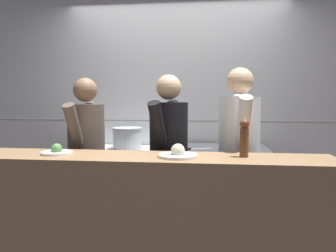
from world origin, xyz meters
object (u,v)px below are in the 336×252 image
at_px(oven_range, 122,188).
at_px(stock_pot, 127,138).
at_px(chefs_knife, 193,149).
at_px(chef_sous, 169,158).
at_px(chef_head_cook, 87,157).
at_px(plated_dish_main, 57,151).
at_px(plated_dish_appetiser, 178,154).
at_px(pepper_mill, 244,137).
at_px(chef_line, 239,156).
at_px(mixing_bowl_steel, 240,143).

xyz_separation_m(oven_range, stock_pot, (0.06, 0.03, 0.55)).
bearing_deg(oven_range, chefs_knife, -12.23).
xyz_separation_m(chefs_knife, chef_sous, (-0.19, -0.47, -0.01)).
relative_size(oven_range, chef_head_cook, 0.68).
xyz_separation_m(plated_dish_main, chef_sous, (0.76, 0.54, -0.13)).
bearing_deg(plated_dish_appetiser, chef_head_cook, 146.96).
distance_m(pepper_mill, chef_line, 0.55).
bearing_deg(chef_line, chef_sous, 177.11).
bearing_deg(mixing_bowl_steel, pepper_mill, -94.59).
height_order(chef_sous, chef_line, chef_line).
distance_m(mixing_bowl_steel, chef_head_cook, 1.58).
xyz_separation_m(pepper_mill, chef_line, (0.02, 0.50, -0.22)).
bearing_deg(chef_sous, mixing_bowl_steel, 61.86).
bearing_deg(mixing_bowl_steel, stock_pot, -178.63).
bearing_deg(pepper_mill, plated_dish_main, -178.46).
relative_size(pepper_mill, chef_sous, 0.16).
xyz_separation_m(mixing_bowl_steel, plated_dish_appetiser, (-0.55, -1.25, 0.10)).
relative_size(chefs_knife, plated_dish_main, 1.41).
bearing_deg(stock_pot, plated_dish_main, -100.63).
bearing_deg(pepper_mill, plated_dish_appetiser, -174.07).
bearing_deg(plated_dish_main, chef_line, 21.66).
distance_m(mixing_bowl_steel, plated_dish_main, 1.90).
bearing_deg(chef_sous, pepper_mill, -25.19).
relative_size(oven_range, pepper_mill, 4.13).
relative_size(mixing_bowl_steel, chef_line, 0.15).
bearing_deg(plated_dish_appetiser, chefs_knife, 86.34).
bearing_deg(oven_range, pepper_mill, -44.61).
xyz_separation_m(oven_range, plated_dish_appetiser, (0.71, -1.19, 0.60)).
bearing_deg(plated_dish_appetiser, mixing_bowl_steel, 66.30).
distance_m(oven_range, mixing_bowl_steel, 1.36).
distance_m(mixing_bowl_steel, chef_sous, 0.97).
xyz_separation_m(oven_range, chef_head_cook, (-0.16, -0.63, 0.45)).
height_order(plated_dish_main, pepper_mill, pepper_mill).
bearing_deg(chefs_knife, chef_head_cook, -153.68).
distance_m(plated_dish_appetiser, pepper_mill, 0.47).
xyz_separation_m(stock_pot, plated_dish_main, (-0.23, -1.21, 0.05)).
distance_m(oven_range, chef_head_cook, 0.79).
bearing_deg(pepper_mill, chef_line, 88.28).
xyz_separation_m(mixing_bowl_steel, pepper_mill, (-0.10, -1.21, 0.21)).
xyz_separation_m(stock_pot, chefs_knife, (0.72, -0.20, -0.08)).
relative_size(stock_pot, pepper_mill, 1.26).
bearing_deg(plated_dish_main, chef_head_cook, 88.50).
distance_m(chefs_knife, pepper_mill, 1.08).
height_order(stock_pot, chef_sous, chef_sous).
xyz_separation_m(mixing_bowl_steel, chef_head_cook, (-1.42, -0.69, -0.05)).
relative_size(oven_range, plated_dish_main, 4.80).
bearing_deg(chef_head_cook, oven_range, 81.50).
bearing_deg(chef_sous, chefs_knife, 83.78).
xyz_separation_m(chefs_knife, plated_dish_main, (-0.95, -1.01, 0.12)).
height_order(stock_pot, mixing_bowl_steel, stock_pot).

